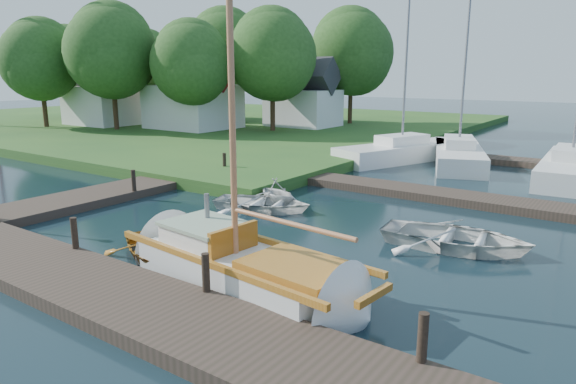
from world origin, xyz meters
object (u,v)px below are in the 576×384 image
Objects in this scene: marina_boat_1 at (458,153)px; tree_5 at (145,63)px; mooring_post_3 at (423,337)px; tender_c at (456,234)px; mooring_post_1 at (74,233)px; marina_boat_0 at (402,150)px; dinghy at (162,246)px; tree_2 at (192,63)px; marina_boat_2 at (571,166)px; tree_6 at (67,61)px; sailboat at (247,271)px; mooring_post_5 at (224,162)px; house_a at (193,95)px; house_b at (104,96)px; mooring_post_4 at (134,181)px; house_c at (303,99)px; tree_4 at (226,51)px; tree_7 at (352,52)px; mooring_post_2 at (206,272)px; tree_0 at (40,60)px; tender_b at (277,190)px; tree_3 at (273,55)px; tree_1 at (112,51)px; tender_a at (262,200)px.

marina_boat_1 is 1.33× the size of tree_5.
mooring_post_3 is 6.50m from tender_c.
mooring_post_1 is 0.08× the size of marina_boat_0.
tree_2 is at bearing 64.74° from dinghy.
marina_boat_2 is at bearing 90.69° from mooring_post_3.
tree_5 is 0.96× the size of tree_6.
tender_c is at bearing 40.00° from mooring_post_1.
sailboat is 0.91× the size of marina_boat_1.
mooring_post_5 is 12.09m from marina_boat_1.
house_b is (-8.00, -2.00, -0.19)m from house_a.
marina_boat_2 is at bearing 46.81° from mooring_post_4.
tree_4 is at bearing 179.64° from house_c.
house_a is at bearing -135.00° from house_c.
tree_7 reaches higher than tree_2.
tree_6 is (-37.50, 21.05, 4.94)m from mooring_post_2.
mooring_post_3 is 4.62m from sailboat.
mooring_post_4 is 0.10× the size of tree_0.
tender_b is 28.33m from house_b.
marina_boat_2 reaches higher than tree_4.
marina_boat_1 is (7.56, 14.43, -0.13)m from mooring_post_4.
tree_3 is 8.26m from tree_7.
mooring_post_3 is at bearing 175.61° from marina_boat_1.
marina_boat_0 is (4.78, 13.68, -0.14)m from mooring_post_4.
tree_5 reaches higher than dinghy.
marina_boat_0 is 2.88m from marina_boat_1.
tree_6 is (-6.00, 6.00, 0.11)m from tree_0.
house_a reaches higher than dinghy.
tree_4 is at bearing 135.99° from mooring_post_3.
sailboat is at bearing -58.89° from house_c.
house_b is 16.13m from house_c.
tree_1 reaches higher than house_c.
tender_a is 0.31× the size of marina_boat_2.
tender_c is at bearing -29.45° from tree_2.
house_c is 0.60× the size of tree_3.
tender_b is 22.47m from house_a.
tree_1 is at bearing -18.43° from tree_6.
sailboat is 2.95× the size of dinghy.
marina_boat_0 reaches higher than mooring_post_5.
dinghy is 32.28m from tree_0.
marina_boat_1 is (-0.94, 19.43, -0.13)m from mooring_post_2.
tender_b is at bearing -24.11° from house_b.
house_c is at bearing 45.00° from house_a.
marina_boat_0 reaches higher than tree_5.
sailboat is 30.19m from house_c.
tree_1 reaches higher than tree_2.
sailboat is 2.53× the size of tender_c.
tree_2 is at bearing -135.00° from tree_3.
dinghy is 0.36× the size of tree_1.
tree_4 is at bearing 78.69° from tree_1.
tree_7 reaches higher than mooring_post_4.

